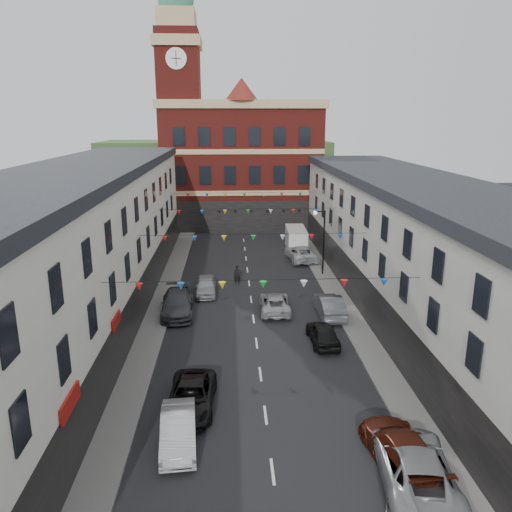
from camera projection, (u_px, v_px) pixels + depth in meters
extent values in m
plane|color=black|center=(257.00, 343.00, 31.72)|extent=(160.00, 160.00, 0.00)
cube|color=#605E5B|center=(152.00, 332.00, 33.27)|extent=(1.80, 64.00, 0.15)
cube|color=#605E5B|center=(356.00, 327.00, 33.98)|extent=(1.80, 64.00, 0.15)
cube|color=silver|center=(65.00, 266.00, 30.75)|extent=(8.00, 56.00, 10.00)
cube|color=black|center=(56.00, 179.00, 29.33)|extent=(8.40, 56.00, 0.70)
cube|color=black|center=(135.00, 316.00, 31.86)|extent=(0.12, 56.00, 3.20)
cube|color=silver|center=(438.00, 268.00, 32.09)|extent=(8.00, 56.00, 9.00)
cube|color=black|center=(446.00, 193.00, 30.80)|extent=(8.40, 56.00, 0.70)
cube|color=black|center=(374.00, 312.00, 32.65)|extent=(0.12, 56.00, 3.20)
cube|color=maroon|center=(241.00, 168.00, 66.32)|extent=(20.00, 12.00, 15.00)
cube|color=tan|center=(241.00, 105.00, 64.20)|extent=(20.60, 12.60, 1.00)
cone|color=maroon|center=(242.00, 89.00, 58.93)|extent=(4.00, 4.00, 2.60)
cube|color=maroon|center=(181.00, 134.00, 61.85)|extent=(5.00, 5.00, 24.00)
cube|color=tan|center=(178.00, 43.00, 59.07)|extent=(5.60, 5.60, 1.20)
cube|color=tan|center=(177.00, 24.00, 58.52)|extent=(4.40, 4.40, 3.00)
cylinder|color=white|center=(176.00, 58.00, 57.15)|extent=(2.40, 0.12, 2.40)
cube|color=#2C5126|center=(216.00, 170.00, 89.89)|extent=(40.00, 14.00, 10.00)
cylinder|color=black|center=(324.00, 243.00, 44.75)|extent=(0.14, 0.14, 6.00)
cylinder|color=black|center=(320.00, 212.00, 43.96)|extent=(0.90, 0.10, 0.10)
sphere|color=beige|center=(315.00, 213.00, 43.96)|extent=(0.36, 0.36, 0.36)
imported|color=#BABBC2|center=(178.00, 430.00, 21.69)|extent=(1.85, 4.40, 1.41)
imported|color=black|center=(191.00, 396.00, 24.39)|extent=(2.46, 4.96, 1.35)
imported|color=#414249|center=(177.00, 303.00, 36.31)|extent=(2.56, 5.65, 1.61)
imported|color=#93959B|center=(206.00, 286.00, 40.46)|extent=(1.80, 4.23, 1.43)
imported|color=gray|center=(415.00, 467.00, 19.21)|extent=(3.44, 6.21, 1.64)
imported|color=#4E1B0F|center=(402.00, 450.00, 20.25)|extent=(2.63, 5.54, 1.56)
imported|color=black|center=(323.00, 334.00, 31.49)|extent=(1.79, 4.10, 1.38)
imported|color=#56595F|center=(329.00, 305.00, 36.00)|extent=(1.74, 4.77, 1.56)
imported|color=#B6BABB|center=(301.00, 253.00, 50.15)|extent=(3.07, 5.69, 1.52)
imported|color=#A7A8AE|center=(275.00, 303.00, 36.85)|extent=(2.29, 4.75, 1.30)
cube|color=silver|center=(296.00, 239.00, 54.43)|extent=(2.20, 5.30, 2.31)
imported|color=black|center=(237.00, 275.00, 42.76)|extent=(0.64, 0.43, 1.71)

